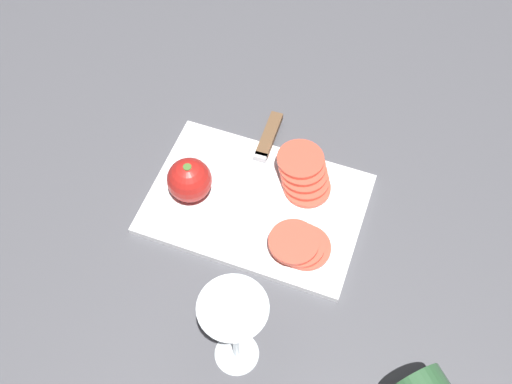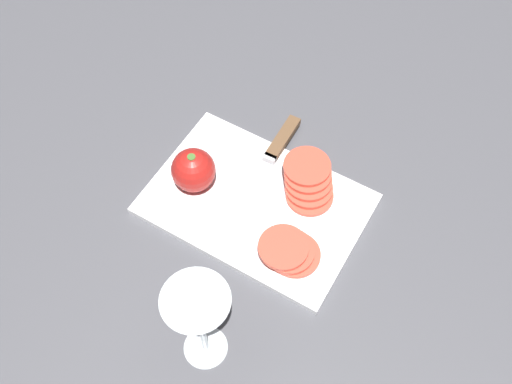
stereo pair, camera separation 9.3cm
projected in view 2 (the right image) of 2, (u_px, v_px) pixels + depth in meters
The scene contains 7 objects.
ground_plane at pixel (245, 211), 0.98m from camera, with size 3.00×3.00×0.00m, color #4C4C51.
cutting_board at pixel (256, 204), 0.98m from camera, with size 0.35×0.24×0.01m.
wine_glass at pixel (199, 316), 0.75m from camera, with size 0.09×0.09×0.18m.
whole_tomato at pixel (192, 171), 0.97m from camera, with size 0.07×0.07×0.07m.
knife at pixel (276, 149), 1.03m from camera, with size 0.03×0.25×0.01m.
tomato_slice_stack_near at pixel (308, 181), 0.98m from camera, with size 0.10×0.11×0.03m.
tomato_slice_stack_far at pixel (289, 251), 0.92m from camera, with size 0.10×0.08×0.02m.
Camera 2 is at (0.27, -0.42, 0.85)m, focal length 42.00 mm.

